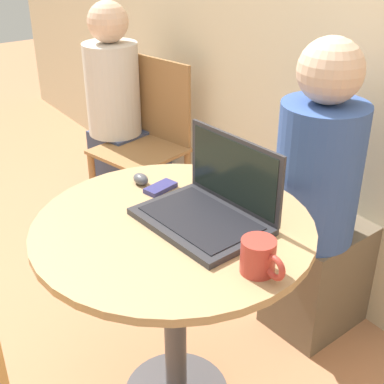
% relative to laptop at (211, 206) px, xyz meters
% --- Properties ---
extents(round_table, '(0.84, 0.84, 0.71)m').
position_rel_laptop_xyz_m(round_table, '(-0.05, -0.10, -0.19)').
color(round_table, '#4C4C51').
rests_on(round_table, ground_plane).
extents(laptop, '(0.39, 0.30, 0.24)m').
position_rel_laptop_xyz_m(laptop, '(0.00, 0.00, 0.00)').
color(laptop, '#2D2D33').
rests_on(laptop, round_table).
extents(cell_phone, '(0.08, 0.12, 0.02)m').
position_rel_laptop_xyz_m(cell_phone, '(-0.25, -0.02, -0.04)').
color(cell_phone, navy).
rests_on(cell_phone, round_table).
extents(computer_mouse, '(0.06, 0.04, 0.04)m').
position_rel_laptop_xyz_m(computer_mouse, '(-0.32, -0.05, -0.03)').
color(computer_mouse, '#4C4C51').
rests_on(computer_mouse, round_table).
extents(coffee_cup, '(0.14, 0.09, 0.09)m').
position_rel_laptop_xyz_m(coffee_cup, '(0.28, -0.06, -0.00)').
color(coffee_cup, '#B2382D').
rests_on(coffee_cup, round_table).
extents(person_seated, '(0.31, 0.48, 1.18)m').
position_rel_laptop_xyz_m(person_seated, '(-0.04, 0.56, -0.25)').
color(person_seated, brown).
rests_on(person_seated, ground_plane).
extents(chair_background, '(0.48, 0.48, 0.86)m').
position_rel_laptop_xyz_m(chair_background, '(-1.17, 0.49, -0.32)').
color(chair_background, '#9E7042').
rests_on(chair_background, ground_plane).
extents(person_background, '(0.36, 0.47, 1.14)m').
position_rel_laptop_xyz_m(person_background, '(-1.42, 0.47, -0.27)').
color(person_background, '#3D4766').
rests_on(person_background, ground_plane).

